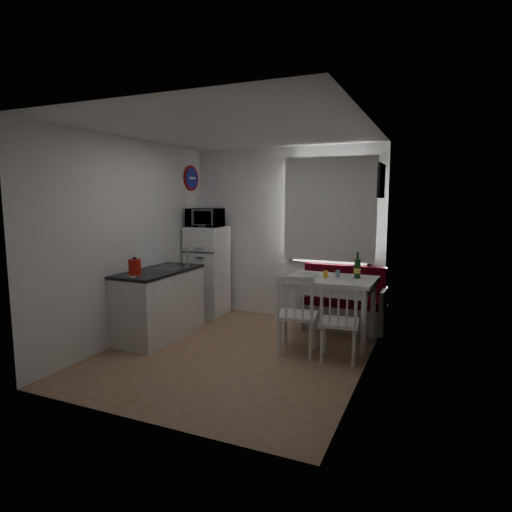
{
  "coord_description": "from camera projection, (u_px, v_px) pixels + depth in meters",
  "views": [
    {
      "loc": [
        2.18,
        -4.43,
        1.84
      ],
      "look_at": [
        0.05,
        0.5,
        1.11
      ],
      "focal_mm": 30.0,
      "sensor_mm": 36.0,
      "label": 1
    }
  ],
  "objects": [
    {
      "name": "chair_left",
      "position": [
        295.0,
        306.0,
        4.93
      ],
      "size": [
        0.51,
        0.49,
        0.52
      ],
      "rotation": [
        0.0,
        0.0,
        0.14
      ],
      "color": "silver",
      "rests_on": "floor"
    },
    {
      "name": "wine_bottle",
      "position": [
        357.0,
        265.0,
        5.36
      ],
      "size": [
        0.08,
        0.08,
        0.33
      ],
      "primitive_type": null,
      "color": "#154419",
      "rests_on": "dining_table"
    },
    {
      "name": "wall_right",
      "position": [
        367.0,
        251.0,
        4.37
      ],
      "size": [
        0.02,
        3.5,
        2.6
      ],
      "primitive_type": "cube",
      "color": "white",
      "rests_on": "floor"
    },
    {
      "name": "wall_front",
      "position": [
        137.0,
        267.0,
        3.37
      ],
      "size": [
        3.0,
        0.02,
        2.6
      ],
      "primitive_type": "cube",
      "color": "white",
      "rests_on": "floor"
    },
    {
      "name": "kettle",
      "position": [
        135.0,
        267.0,
        5.1
      ],
      "size": [
        0.18,
        0.18,
        0.24
      ],
      "primitive_type": "cylinder",
      "color": "#B5170E",
      "rests_on": "kitchen_counter"
    },
    {
      "name": "kitchen_counter",
      "position": [
        160.0,
        303.0,
        5.69
      ],
      "size": [
        0.62,
        1.32,
        1.16
      ],
      "color": "silver",
      "rests_on": "floor"
    },
    {
      "name": "fridge",
      "position": [
        207.0,
        271.0,
        6.78
      ],
      "size": [
        0.56,
        0.56,
        1.39
      ],
      "primitive_type": "cube",
      "color": "white",
      "rests_on": "floor"
    },
    {
      "name": "drinking_glass_blue",
      "position": [
        338.0,
        274.0,
        5.42
      ],
      "size": [
        0.06,
        0.06,
        0.09
      ],
      "primitive_type": "cylinder",
      "color": "#7296C3",
      "rests_on": "dining_table"
    },
    {
      "name": "wall_left",
      "position": [
        131.0,
        240.0,
        5.55
      ],
      "size": [
        0.02,
        3.5,
        2.6
      ],
      "primitive_type": "cube",
      "color": "white",
      "rests_on": "floor"
    },
    {
      "name": "wall_sign",
      "position": [
        192.0,
        178.0,
        6.74
      ],
      "size": [
        0.03,
        0.4,
        0.4
      ],
      "primitive_type": "cylinder",
      "rotation": [
        0.0,
        1.57,
        0.0
      ],
      "color": "#19249B",
      "rests_on": "wall_left"
    },
    {
      "name": "chair_right",
      "position": [
        338.0,
        314.0,
        4.75
      ],
      "size": [
        0.48,
        0.46,
        0.49
      ],
      "rotation": [
        0.0,
        0.0,
        0.13
      ],
      "color": "silver",
      "rests_on": "floor"
    },
    {
      "name": "curtain",
      "position": [
        329.0,
        210.0,
        6.14
      ],
      "size": [
        1.35,
        0.02,
        1.5
      ],
      "primitive_type": "cube",
      "color": "white",
      "rests_on": "wall_back"
    },
    {
      "name": "bench",
      "position": [
        341.0,
        307.0,
        6.1
      ],
      "size": [
        1.23,
        0.47,
        0.88
      ],
      "color": "silver",
      "rests_on": "floor"
    },
    {
      "name": "drinking_glass_orange",
      "position": [
        326.0,
        274.0,
        5.38
      ],
      "size": [
        0.06,
        0.06,
        0.09
      ],
      "primitive_type": "cylinder",
      "color": "yellow",
      "rests_on": "dining_table"
    },
    {
      "name": "plate",
      "position": [
        308.0,
        275.0,
        5.55
      ],
      "size": [
        0.27,
        0.27,
        0.02
      ],
      "primitive_type": "cylinder",
      "color": "white",
      "rests_on": "dining_table"
    },
    {
      "name": "dining_table",
      "position": [
        330.0,
        285.0,
        5.43
      ],
      "size": [
        1.14,
        0.81,
        0.84
      ],
      "rotation": [
        0.0,
        0.0,
        -0.02
      ],
      "color": "silver",
      "rests_on": "floor"
    },
    {
      "name": "floor",
      "position": [
        236.0,
        352.0,
        5.14
      ],
      "size": [
        3.0,
        3.5,
        0.02
      ],
      "primitive_type": "cube",
      "color": "#8E684B",
      "rests_on": "ground"
    },
    {
      "name": "picture_frame",
      "position": [
        381.0,
        181.0,
        5.28
      ],
      "size": [
        0.04,
        0.52,
        0.42
      ],
      "primitive_type": "cube",
      "color": "black",
      "rests_on": "wall_right"
    },
    {
      "name": "window",
      "position": [
        330.0,
        213.0,
        6.21
      ],
      "size": [
        1.22,
        0.06,
        1.47
      ],
      "primitive_type": "cube",
      "color": "silver",
      "rests_on": "wall_back"
    },
    {
      "name": "microwave",
      "position": [
        205.0,
        218.0,
        6.62
      ],
      "size": [
        0.52,
        0.35,
        0.29
      ],
      "primitive_type": "imported",
      "color": "white",
      "rests_on": "fridge"
    },
    {
      "name": "wall_back",
      "position": [
        285.0,
        233.0,
        6.55
      ],
      "size": [
        3.0,
        0.02,
        2.6
      ],
      "primitive_type": "cube",
      "color": "white",
      "rests_on": "floor"
    },
    {
      "name": "ceiling",
      "position": [
        234.0,
        130.0,
        4.78
      ],
      "size": [
        3.0,
        3.5,
        0.02
      ],
      "primitive_type": "cube",
      "color": "white",
      "rests_on": "wall_back"
    }
  ]
}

